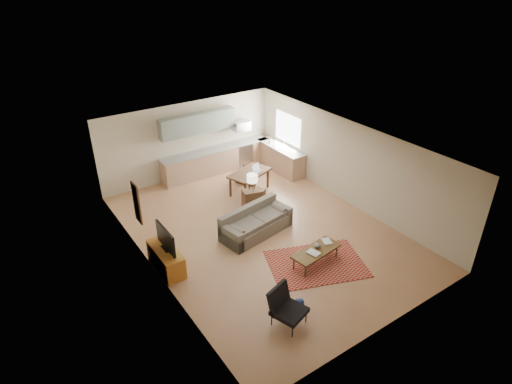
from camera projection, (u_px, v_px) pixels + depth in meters
room at (262, 190)px, 11.75m from camera, size 9.00×9.00×9.00m
kitchen_counter_back at (217, 160)px, 15.65m from camera, size 4.26×0.64×0.92m
kitchen_counter_right at (280, 158)px, 15.80m from camera, size 0.64×2.26×0.92m
kitchen_range at (242, 154)px, 16.20m from camera, size 0.62×0.62×0.90m
kitchen_microwave at (241, 126)px, 15.69m from camera, size 0.62×0.40×0.35m
upper_cabinets at (198, 123)px, 14.75m from camera, size 2.80×0.34×0.70m
window_right at (288, 129)px, 15.43m from camera, size 0.02×1.40×1.05m
wall_art_left at (137, 203)px, 10.72m from camera, size 0.06×0.42×1.10m
triptych at (186, 130)px, 14.75m from camera, size 1.70×0.04×0.50m
rug at (316, 264)px, 11.04m from camera, size 2.85×2.41×0.02m
sofa at (256, 222)px, 12.12m from camera, size 2.36×1.34×0.78m
coffee_table at (316, 256)px, 10.98m from camera, size 1.45×0.73×0.42m
book_a at (311, 255)px, 10.68m from camera, size 0.39×0.43×0.03m
book_b at (323, 242)px, 11.18m from camera, size 0.41×0.44×0.02m
vase at (318, 244)px, 10.94m from camera, size 0.23×0.23×0.18m
armchair at (289, 308)px, 9.04m from camera, size 0.94×0.94×0.85m
tv_credenza at (166, 259)px, 10.74m from camera, size 0.50×1.31×0.60m
tv at (166, 239)px, 10.48m from camera, size 0.10×1.01×0.60m
console_table at (252, 200)px, 13.30m from camera, size 0.67×0.53×0.69m
table_lamp at (252, 182)px, 13.00m from camera, size 0.43×0.43×0.55m
dining_table at (249, 182)px, 14.31m from camera, size 1.65×1.27×0.74m
dining_chair_near at (257, 190)px, 13.64m from camera, size 0.57×0.58×0.89m
dining_chair_far at (243, 171)px, 14.92m from camera, size 0.53×0.54×0.83m
laptop at (258, 168)px, 14.15m from camera, size 0.36×0.31×0.23m
soap_bottle at (271, 141)px, 15.84m from camera, size 0.10×0.10×0.19m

